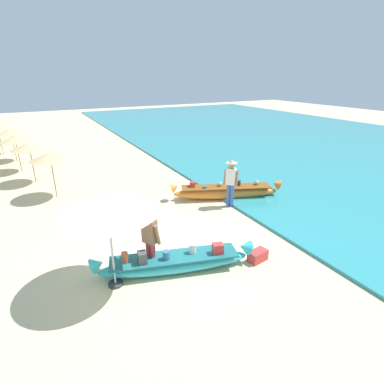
{
  "coord_description": "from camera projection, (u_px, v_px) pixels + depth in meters",
  "views": [
    {
      "loc": [
        -3.13,
        -6.97,
        4.83
      ],
      "look_at": [
        1.6,
        1.89,
        0.9
      ],
      "focal_mm": 28.49,
      "sensor_mm": 36.0,
      "label": 1
    }
  ],
  "objects": [
    {
      "name": "sea",
      "position": [
        319.0,
        144.0,
        22.13
      ],
      "size": [
        24.0,
        56.0,
        0.1
      ],
      "primitive_type": "cube",
      "color": "teal",
      "rests_on": "ground"
    },
    {
      "name": "boat_orange_midground",
      "position": [
        226.0,
        192.0,
        12.48
      ],
      "size": [
        4.39,
        2.26,
        0.8
      ],
      "color": "orange",
      "rests_on": "ground"
    },
    {
      "name": "parasol_row_3",
      "position": [
        11.0,
        131.0,
        17.31
      ],
      "size": [
        1.6,
        1.6,
        1.91
      ],
      "color": "#8E6B47",
      "rests_on": "ground"
    },
    {
      "name": "person_vendor_hatted",
      "position": [
        231.0,
        180.0,
        11.45
      ],
      "size": [
        0.5,
        0.56,
        1.87
      ],
      "color": "#3D5BA8",
      "rests_on": "ground"
    },
    {
      "name": "cooler_box",
      "position": [
        258.0,
        256.0,
        8.35
      ],
      "size": [
        0.59,
        0.39,
        0.31
      ],
      "primitive_type": "cube",
      "rotation": [
        0.0,
        0.0,
        0.16
      ],
      "color": "#C63838",
      "rests_on": "ground"
    },
    {
      "name": "person_tourist_customer",
      "position": [
        150.0,
        238.0,
        7.68
      ],
      "size": [
        0.46,
        0.58,
        1.7
      ],
      "color": "#B2383D",
      "rests_on": "ground"
    },
    {
      "name": "boat_cyan_foreground",
      "position": [
        175.0,
        262.0,
        7.89
      ],
      "size": [
        4.17,
        1.73,
        0.73
      ],
      "color": "#33B2BC",
      "rests_on": "ground"
    },
    {
      "name": "parasol_row_2",
      "position": [
        15.0,
        139.0,
        15.36
      ],
      "size": [
        1.6,
        1.6,
        1.91
      ],
      "color": "#8E6B47",
      "rests_on": "ground"
    },
    {
      "name": "parasol_row_0",
      "position": [
        50.0,
        156.0,
        12.1
      ],
      "size": [
        1.6,
        1.6,
        1.91
      ],
      "color": "#8E6B47",
      "rests_on": "ground"
    },
    {
      "name": "parasol_row_1",
      "position": [
        29.0,
        146.0,
        13.76
      ],
      "size": [
        1.6,
        1.6,
        1.91
      ],
      "color": "#8E6B47",
      "rests_on": "ground"
    },
    {
      "name": "patio_umbrella_large",
      "position": [
        107.0,
        204.0,
        6.66
      ],
      "size": [
        2.26,
        2.26,
        2.38
      ],
      "color": "#B7B7BC",
      "rests_on": "ground"
    },
    {
      "name": "ground_plane",
      "position": [
        174.0,
        251.0,
        8.85
      ],
      "size": [
        80.0,
        80.0,
        0.0
      ],
      "primitive_type": "plane",
      "color": "beige"
    }
  ]
}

